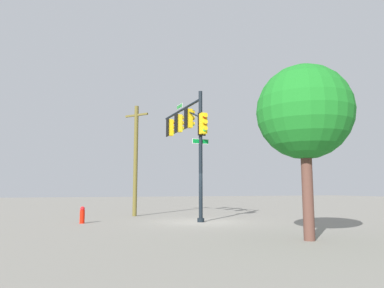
% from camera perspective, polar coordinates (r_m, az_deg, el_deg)
% --- Properties ---
extents(ground_plane, '(120.00, 120.00, 0.00)m').
position_cam_1_polar(ground_plane, '(18.66, 1.43, -12.48)').
color(ground_plane, gray).
extents(signal_pole_assembly, '(6.52, 1.03, 6.94)m').
position_cam_1_polar(signal_pole_assembly, '(20.57, -0.65, 2.27)').
color(signal_pole_assembly, black).
rests_on(signal_pole_assembly, ground_plane).
extents(utility_pole, '(1.44, 1.26, 7.07)m').
position_cam_1_polar(utility_pole, '(22.93, -9.08, -2.22)').
color(utility_pole, brown).
rests_on(utility_pole, ground_plane).
extents(fire_hydrant, '(0.33, 0.24, 0.83)m').
position_cam_1_polar(fire_hydrant, '(18.72, -17.29, -10.89)').
color(fire_hydrant, red).
rests_on(fire_hydrant, ground_plane).
extents(tree_near, '(3.30, 3.30, 6.01)m').
position_cam_1_polar(tree_near, '(12.88, 17.68, 4.84)').
color(tree_near, '#513329').
rests_on(tree_near, ground_plane).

